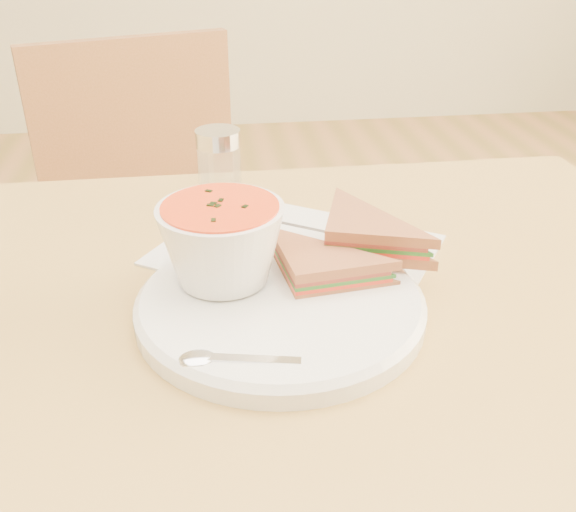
{
  "coord_description": "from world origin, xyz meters",
  "views": [
    {
      "loc": [
        -0.04,
        -0.53,
        1.09
      ],
      "look_at": [
        0.03,
        -0.0,
        0.8
      ],
      "focal_mm": 40.0,
      "sensor_mm": 36.0,
      "label": 1
    }
  ],
  "objects": [
    {
      "name": "sandwich_half_b",
      "position": [
        0.07,
        0.02,
        0.8
      ],
      "size": [
        0.14,
        0.14,
        0.03
      ],
      "primitive_type": null,
      "rotation": [
        0.0,
        0.0,
        -0.3
      ],
      "color": "#995836",
      "rests_on": "plate"
    },
    {
      "name": "chair_far",
      "position": [
        -0.12,
        0.55,
        0.44
      ],
      "size": [
        0.49,
        0.49,
        0.88
      ],
      "primitive_type": null,
      "rotation": [
        0.0,
        0.0,
        3.46
      ],
      "color": "brown",
      "rests_on": "floor"
    },
    {
      "name": "spoon",
      "position": [
        -0.01,
        -0.12,
        0.77
      ],
      "size": [
        0.16,
        0.06,
        0.01
      ],
      "primitive_type": null,
      "rotation": [
        0.0,
        0.0,
        -0.17
      ],
      "color": "silver",
      "rests_on": "plate"
    },
    {
      "name": "paper_menu",
      "position": [
        0.05,
        0.1,
        0.75
      ],
      "size": [
        0.36,
        0.33,
        0.0
      ],
      "primitive_type": null,
      "rotation": [
        0.0,
        0.0,
        -0.59
      ],
      "color": "white",
      "rests_on": "dining_table"
    },
    {
      "name": "soup_bowl",
      "position": [
        -0.03,
        0.01,
        0.81
      ],
      "size": [
        0.15,
        0.15,
        0.08
      ],
      "primitive_type": null,
      "rotation": [
        0.0,
        0.0,
        -0.36
      ],
      "color": "white",
      "rests_on": "plate"
    },
    {
      "name": "condiment_shaker",
      "position": [
        -0.03,
        0.23,
        0.8
      ],
      "size": [
        0.07,
        0.07,
        0.1
      ],
      "primitive_type": null,
      "rotation": [
        0.0,
        0.0,
        -0.36
      ],
      "color": "silver",
      "rests_on": "dining_table"
    },
    {
      "name": "sandwich_half_a",
      "position": [
        0.03,
        -0.04,
        0.78
      ],
      "size": [
        0.12,
        0.12,
        0.03
      ],
      "primitive_type": null,
      "rotation": [
        0.0,
        0.0,
        0.12
      ],
      "color": "#995836",
      "rests_on": "plate"
    },
    {
      "name": "plate",
      "position": [
        0.02,
        -0.02,
        0.76
      ],
      "size": [
        0.35,
        0.35,
        0.02
      ],
      "primitive_type": null,
      "rotation": [
        0.0,
        0.0,
        0.38
      ],
      "color": "white",
      "rests_on": "dining_table"
    }
  ]
}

